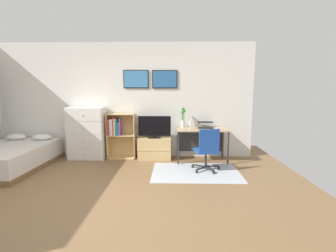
% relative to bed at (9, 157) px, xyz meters
% --- Properties ---
extents(ground_plane, '(7.20, 7.20, 0.00)m').
position_rel_bed_xyz_m(ground_plane, '(2.18, -1.40, -0.24)').
color(ground_plane, brown).
extents(wall_back_with_posters, '(6.12, 0.09, 2.70)m').
position_rel_bed_xyz_m(wall_back_with_posters, '(2.19, 1.03, 1.12)').
color(wall_back_with_posters, silver).
rests_on(wall_back_with_posters, ground_plane).
extents(area_rug, '(1.70, 1.20, 0.01)m').
position_rel_bed_xyz_m(area_rug, '(3.82, -0.17, -0.23)').
color(area_rug, '#B2B7BC').
rests_on(area_rug, ground_plane).
extents(bed, '(1.42, 1.97, 0.59)m').
position_rel_bed_xyz_m(bed, '(0.00, 0.00, 0.00)').
color(bed, brown).
rests_on(bed, ground_plane).
extents(dresser, '(0.84, 0.46, 1.21)m').
position_rel_bed_xyz_m(dresser, '(1.36, 0.76, 0.37)').
color(dresser, white).
rests_on(dresser, ground_plane).
extents(bookshelf, '(0.65, 0.30, 1.06)m').
position_rel_bed_xyz_m(bookshelf, '(2.08, 0.83, 0.38)').
color(bookshelf, tan).
rests_on(bookshelf, ground_plane).
extents(tv_stand, '(0.76, 0.41, 0.50)m').
position_rel_bed_xyz_m(tv_stand, '(2.94, 0.77, 0.01)').
color(tv_stand, tan).
rests_on(tv_stand, ground_plane).
extents(television, '(0.75, 0.16, 0.51)m').
position_rel_bed_xyz_m(television, '(2.94, 0.75, 0.52)').
color(television, black).
rests_on(television, tv_stand).
extents(desk, '(1.14, 0.64, 0.74)m').
position_rel_bed_xyz_m(desk, '(4.02, 0.74, 0.37)').
color(desk, tan).
rests_on(desk, ground_plane).
extents(office_chair, '(0.58, 0.58, 0.86)m').
position_rel_bed_xyz_m(office_chair, '(4.04, -0.10, 0.22)').
color(office_chair, '#232326').
rests_on(office_chair, ground_plane).
extents(laptop, '(0.38, 0.40, 0.15)m').
position_rel_bed_xyz_m(laptop, '(4.11, 0.78, 0.56)').
color(laptop, black).
rests_on(laptop, desk).
extents(computer_mouse, '(0.06, 0.10, 0.03)m').
position_rel_bed_xyz_m(computer_mouse, '(4.37, 0.64, 0.52)').
color(computer_mouse, silver).
rests_on(computer_mouse, desk).
extents(bamboo_vase, '(0.11, 0.10, 0.46)m').
position_rel_bed_xyz_m(bamboo_vase, '(3.59, 0.87, 0.72)').
color(bamboo_vase, silver).
rests_on(bamboo_vase, desk).
extents(wine_glass, '(0.07, 0.07, 0.18)m').
position_rel_bed_xyz_m(wine_glass, '(3.74, 0.57, 0.64)').
color(wine_glass, silver).
rests_on(wine_glass, desk).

